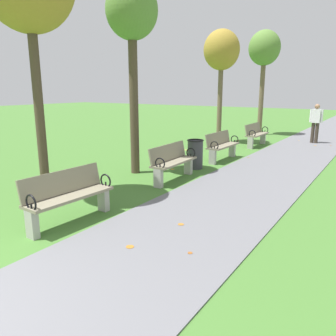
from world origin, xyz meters
TOP-DOWN VIEW (x-y plane):
  - paved_walkway at (1.25, 18.00)m, footprint 2.50×44.00m
  - park_bench_2 at (-0.50, 3.04)m, footprint 0.54×1.62m
  - park_bench_3 at (-0.50, 6.33)m, footprint 0.53×1.62m
  - park_bench_4 at (-0.50, 9.24)m, footprint 0.48×1.60m
  - park_bench_5 at (-0.50, 12.51)m, footprint 0.48×1.60m
  - tree_2 at (-1.78, 6.41)m, footprint 1.31×1.31m
  - tree_3 at (-2.10, 12.44)m, footprint 1.45×1.45m
  - tree_4 at (-1.51, 15.94)m, footprint 1.49×1.49m
  - pedestrian_walking at (1.33, 14.54)m, footprint 0.53×0.24m
  - trash_bin at (-0.65, 7.76)m, footprint 0.48×0.48m
  - scattered_leaves at (-0.66, 6.41)m, footprint 4.56×16.64m

SIDE VIEW (x-z plane):
  - scattered_leaves at x=-0.66m, z-range 0.00..0.02m
  - paved_walkway at x=1.25m, z-range 0.00..0.02m
  - trash_bin at x=-0.65m, z-range 0.00..0.84m
  - park_bench_2 at x=-0.50m, z-range 0.04..0.93m
  - park_bench_3 at x=-0.50m, z-range 0.04..0.93m
  - park_bench_4 at x=-0.50m, z-range 0.04..0.93m
  - park_bench_5 at x=-0.50m, z-range 0.04..0.93m
  - pedestrian_walking at x=1.33m, z-range 0.12..1.74m
  - tree_3 at x=-2.10m, z-range 1.41..5.99m
  - tree_2 at x=-1.78m, z-range 1.54..6.42m
  - tree_4 at x=-1.51m, z-range 1.55..6.52m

